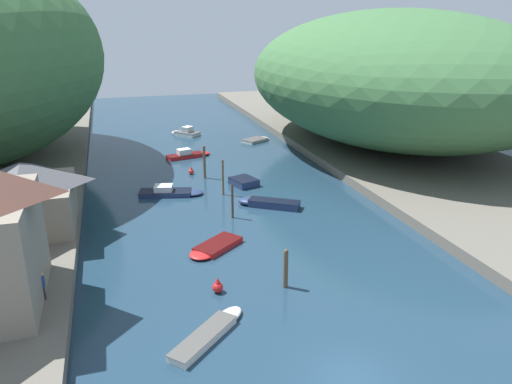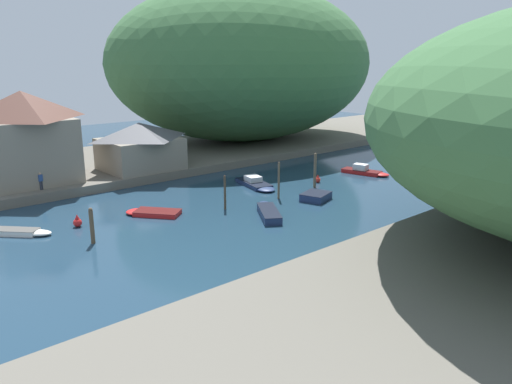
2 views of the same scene
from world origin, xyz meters
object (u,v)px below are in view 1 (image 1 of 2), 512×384
at_px(boat_small_dinghy, 267,203).
at_px(channel_buoy_near, 218,287).
at_px(boat_navy_launch, 185,132).
at_px(boat_far_upstream, 242,181).
at_px(boat_moored_right, 211,331).
at_px(boat_open_rowboat, 171,192).
at_px(boat_cabin_cruiser, 189,154).
at_px(boat_far_right_bank, 213,248).
at_px(boat_near_quay, 257,140).
at_px(boathouse_shed, 25,194).
at_px(channel_buoy_far, 191,171).
at_px(person_on_quay, 43,284).
at_px(person_by_boathouse, 55,226).

height_order(boat_small_dinghy, channel_buoy_near, channel_buoy_near).
relative_size(boat_small_dinghy, channel_buoy_near, 5.43).
height_order(boat_navy_launch, boat_far_upstream, boat_navy_launch).
distance_m(boat_moored_right, boat_small_dinghy, 19.91).
height_order(boat_open_rowboat, boat_navy_launch, boat_navy_launch).
height_order(boat_cabin_cruiser, boat_far_upstream, boat_cabin_cruiser).
bearing_deg(boat_far_right_bank, boat_near_quay, -60.59).
xyz_separation_m(boathouse_shed, boat_cabin_cruiser, (15.79, 20.28, -3.30)).
bearing_deg(boathouse_shed, boat_far_upstream, 22.90).
bearing_deg(boat_navy_launch, channel_buoy_far, -138.64).
bearing_deg(boat_far_right_bank, boat_far_upstream, -61.28).
height_order(boat_small_dinghy, boat_far_right_bank, boat_small_dinghy).
bearing_deg(person_on_quay, boat_small_dinghy, -68.60).
relative_size(boat_navy_launch, boat_far_right_bank, 0.94).
xyz_separation_m(boat_open_rowboat, boat_small_dinghy, (7.98, -5.63, 0.02)).
relative_size(boat_open_rowboat, boat_cabin_cruiser, 1.12).
distance_m(boat_cabin_cruiser, boat_near_quay, 12.01).
height_order(boat_moored_right, channel_buoy_near, channel_buoy_near).
bearing_deg(boat_far_right_bank, boat_small_dinghy, -79.63).
height_order(channel_buoy_near, person_on_quay, person_on_quay).
distance_m(boat_moored_right, person_by_boathouse, 16.35).
relative_size(boat_small_dinghy, boat_far_upstream, 1.44).
bearing_deg(person_on_quay, channel_buoy_far, -41.95).
height_order(boat_open_rowboat, channel_buoy_far, boat_open_rowboat).
height_order(boat_navy_launch, channel_buoy_near, boat_navy_launch).
relative_size(boathouse_shed, person_by_boathouse, 5.08).
relative_size(boat_open_rowboat, boat_far_upstream, 1.66).
distance_m(channel_buoy_near, person_on_quay, 10.25).
bearing_deg(boat_navy_launch, boat_near_quay, -77.34).
bearing_deg(boat_near_quay, person_on_quay, -63.37).
relative_size(boat_small_dinghy, boat_navy_launch, 1.23).
bearing_deg(person_on_quay, boat_far_upstream, -55.63).
bearing_deg(channel_buoy_near, boat_small_dinghy, 60.95).
relative_size(boat_cabin_cruiser, person_on_quay, 3.43).
relative_size(boat_cabin_cruiser, channel_buoy_near, 5.59).
bearing_deg(boathouse_shed, channel_buoy_far, 41.30).
bearing_deg(channel_buoy_near, channel_buoy_far, 84.23).
height_order(boat_moored_right, boat_navy_launch, boat_navy_launch).
bearing_deg(boat_near_quay, channel_buoy_far, -72.25).
height_order(boathouse_shed, channel_buoy_far, boathouse_shed).
distance_m(boat_navy_launch, boat_near_quay, 11.24).
distance_m(boat_navy_launch, boat_far_right_bank, 39.03).
xyz_separation_m(boat_far_upstream, person_on_quay, (-17.14, -19.85, 1.55)).
bearing_deg(boat_moored_right, boat_open_rowboat, 134.64).
distance_m(boat_navy_launch, channel_buoy_far, 19.59).
bearing_deg(person_on_quay, boathouse_shed, -4.19).
bearing_deg(person_by_boathouse, boathouse_shed, 26.75).
relative_size(boat_cabin_cruiser, person_by_boathouse, 3.43).
relative_size(boat_far_upstream, person_by_boathouse, 2.32).
bearing_deg(person_on_quay, boat_cabin_cruiser, -37.87).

